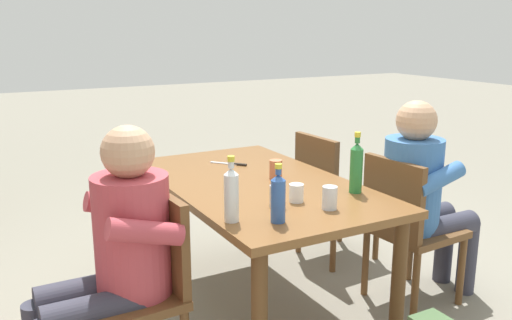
{
  "coord_description": "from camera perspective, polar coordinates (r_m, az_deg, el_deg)",
  "views": [
    {
      "loc": [
        -2.5,
        1.37,
        1.56
      ],
      "look_at": [
        0.0,
        0.0,
        0.86
      ],
      "focal_mm": 38.36,
      "sensor_mm": 36.0,
      "label": 1
    }
  ],
  "objects": [
    {
      "name": "bottle_clear",
      "position": [
        2.34,
        -2.58,
        -3.51
      ],
      "size": [
        0.06,
        0.06,
        0.29
      ],
      "color": "white",
      "rests_on": "dining_table"
    },
    {
      "name": "bottle_green",
      "position": [
        2.79,
        10.41,
        -0.69
      ],
      "size": [
        0.06,
        0.06,
        0.31
      ],
      "color": "#287A38",
      "rests_on": "dining_table"
    },
    {
      "name": "chair_near_right",
      "position": [
        3.73,
        7.65,
        -3.14
      ],
      "size": [
        0.46,
        0.46,
        0.87
      ],
      "color": "brown",
      "rests_on": "ground_plane"
    },
    {
      "name": "cup_steel",
      "position": [
        2.54,
        2.21,
        -3.79
      ],
      "size": [
        0.07,
        0.07,
        0.1
      ],
      "primitive_type": "cylinder",
      "color": "#B2B7BC",
      "rests_on": "dining_table"
    },
    {
      "name": "cup_white",
      "position": [
        2.63,
        4.32,
        -3.44
      ],
      "size": [
        0.07,
        0.07,
        0.09
      ],
      "primitive_type": "cylinder",
      "color": "white",
      "rests_on": "dining_table"
    },
    {
      "name": "ground_plane",
      "position": [
        3.25,
        0.0,
        -14.96
      ],
      "size": [
        24.0,
        24.0,
        0.0
      ],
      "primitive_type": "plane",
      "color": "gray"
    },
    {
      "name": "chair_far_left",
      "position": [
        2.48,
        -11.82,
        -12.27
      ],
      "size": [
        0.47,
        0.47,
        0.87
      ],
      "color": "brown",
      "rests_on": "ground_plane"
    },
    {
      "name": "cup_terracotta",
      "position": [
        3.01,
        2.08,
        -1.0
      ],
      "size": [
        0.07,
        0.07,
        0.11
      ],
      "primitive_type": "cylinder",
      "color": "#BC6B47",
      "rests_on": "dining_table"
    },
    {
      "name": "person_in_plaid_shirt",
      "position": [
        2.38,
        -14.52,
        -9.13
      ],
      "size": [
        0.47,
        0.61,
        1.18
      ],
      "color": "#B7424C",
      "rests_on": "ground_plane"
    },
    {
      "name": "chair_near_left",
      "position": [
        3.2,
        15.37,
        -6.37
      ],
      "size": [
        0.47,
        0.47,
        0.87
      ],
      "color": "brown",
      "rests_on": "ground_plane"
    },
    {
      "name": "cup_glass",
      "position": [
        2.54,
        7.69,
        -3.92
      ],
      "size": [
        0.07,
        0.07,
        0.11
      ],
      "primitive_type": "cylinder",
      "color": "silver",
      "rests_on": "dining_table"
    },
    {
      "name": "dining_table",
      "position": [
        2.99,
        0.0,
        -3.91
      ],
      "size": [
        1.61,
        0.92,
        0.74
      ],
      "color": "brown",
      "rests_on": "ground_plane"
    },
    {
      "name": "table_knife",
      "position": [
        3.33,
        -2.61,
        -0.4
      ],
      "size": [
        0.2,
        0.17,
        0.01
      ],
      "color": "silver",
      "rests_on": "dining_table"
    },
    {
      "name": "bottle_blue",
      "position": [
        2.33,
        2.32,
        -3.89
      ],
      "size": [
        0.06,
        0.06,
        0.26
      ],
      "color": "#2D56A3",
      "rests_on": "dining_table"
    },
    {
      "name": "person_in_white_shirt",
      "position": [
        3.23,
        16.9,
        -3.19
      ],
      "size": [
        0.47,
        0.61,
        1.18
      ],
      "color": "#3D70B2",
      "rests_on": "ground_plane"
    }
  ]
}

